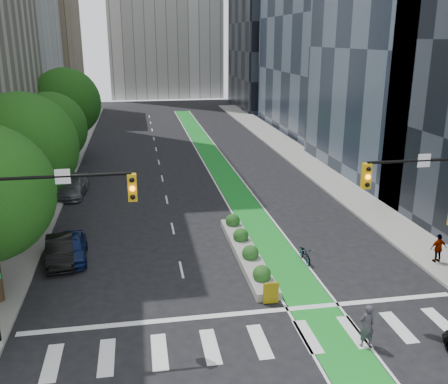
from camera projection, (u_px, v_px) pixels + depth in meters
name	position (u px, v px, depth m)	size (l,w,h in m)	color
ground	(254.00, 328.00, 20.91)	(160.00, 160.00, 0.00)	black
sidewalk_left	(52.00, 180.00, 42.46)	(3.60, 90.00, 0.15)	gray
sidewalk_right	(316.00, 168.00, 46.35)	(3.60, 90.00, 0.15)	gray
bike_lane_paint	(214.00, 160.00, 49.63)	(2.20, 70.00, 0.01)	#188626
building_tan_far	(28.00, 28.00, 75.86)	(14.00, 16.00, 26.00)	tan
building_dark_end	(279.00, 23.00, 84.04)	(14.00, 18.00, 28.00)	black
tree_mid	(22.00, 148.00, 28.74)	(6.40, 6.40, 8.78)	black
tree_midfar	(50.00, 129.00, 38.33)	(5.60, 5.60, 7.76)	black
tree_far	(66.00, 103.00, 47.52)	(6.60, 6.60, 9.00)	black
signal_left	(25.00, 231.00, 18.50)	(6.14, 0.51, 7.20)	black
median_planter	(246.00, 250.00, 27.62)	(1.20, 10.26, 1.10)	gray
bicycle	(305.00, 254.00, 26.98)	(0.59, 1.70, 0.89)	gray
cyclist	(367.00, 326.00, 19.42)	(0.66, 0.43, 1.82)	#37333D
parked_car_left_near	(72.00, 248.00, 27.16)	(1.61, 4.00, 1.36)	#0C1948
parked_car_left_mid	(60.00, 251.00, 26.87)	(1.41, 4.03, 1.33)	black
parked_car_left_far	(73.00, 187.00, 38.20)	(1.85, 4.54, 1.32)	#585B5E
pedestrian_far	(439.00, 248.00, 26.49)	(0.93, 0.39, 1.58)	gray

